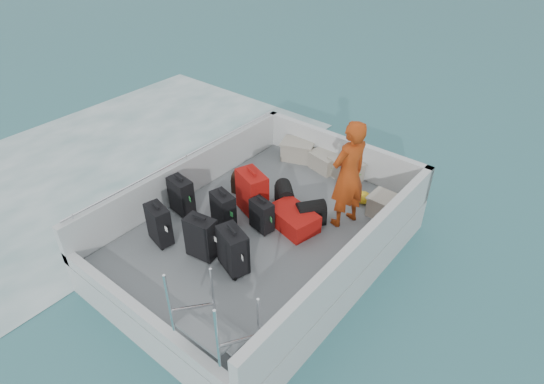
{
  "coord_description": "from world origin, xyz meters",
  "views": [
    {
      "loc": [
        3.81,
        -4.41,
        5.43
      ],
      "look_at": [
        -0.2,
        0.51,
        1.0
      ],
      "focal_mm": 30.0,
      "sensor_mm": 36.0,
      "label": 1
    }
  ],
  "objects_px": {
    "suitcase_5": "(252,193)",
    "passenger": "(348,175)",
    "suitcase_0": "(159,225)",
    "suitcase_7": "(262,216)",
    "crate_3": "(387,208)",
    "crate_1": "(324,162)",
    "crate_0": "(298,151)",
    "suitcase_4": "(223,210)",
    "suitcase_6": "(233,250)",
    "crate_2": "(346,170)",
    "suitcase_8": "(293,219)",
    "suitcase_1": "(181,196)",
    "suitcase_3": "(201,238)"
  },
  "relations": [
    {
      "from": "crate_2",
      "to": "crate_3",
      "type": "height_order",
      "value": "crate_2"
    },
    {
      "from": "crate_0",
      "to": "passenger",
      "type": "bearing_deg",
      "value": -32.78
    },
    {
      "from": "suitcase_5",
      "to": "crate_2",
      "type": "height_order",
      "value": "suitcase_5"
    },
    {
      "from": "suitcase_5",
      "to": "passenger",
      "type": "xyz_separation_m",
      "value": [
        1.37,
        0.76,
        0.54
      ]
    },
    {
      "from": "suitcase_6",
      "to": "crate_2",
      "type": "relative_size",
      "value": 1.16
    },
    {
      "from": "suitcase_7",
      "to": "crate_3",
      "type": "relative_size",
      "value": 0.93
    },
    {
      "from": "suitcase_5",
      "to": "crate_2",
      "type": "relative_size",
      "value": 1.31
    },
    {
      "from": "crate_3",
      "to": "passenger",
      "type": "bearing_deg",
      "value": -131.35
    },
    {
      "from": "suitcase_3",
      "to": "crate_0",
      "type": "distance_m",
      "value": 3.32
    },
    {
      "from": "suitcase_1",
      "to": "suitcase_3",
      "type": "distance_m",
      "value": 1.2
    },
    {
      "from": "suitcase_0",
      "to": "suitcase_5",
      "type": "bearing_deg",
      "value": 80.77
    },
    {
      "from": "suitcase_5",
      "to": "suitcase_3",
      "type": "bearing_deg",
      "value": -64.11
    },
    {
      "from": "crate_0",
      "to": "crate_1",
      "type": "relative_size",
      "value": 1.14
    },
    {
      "from": "suitcase_0",
      "to": "crate_0",
      "type": "relative_size",
      "value": 1.09
    },
    {
      "from": "passenger",
      "to": "suitcase_4",
      "type": "bearing_deg",
      "value": -30.98
    },
    {
      "from": "crate_0",
      "to": "suitcase_8",
      "type": "bearing_deg",
      "value": -55.54
    },
    {
      "from": "crate_1",
      "to": "crate_2",
      "type": "bearing_deg",
      "value": 0.0
    },
    {
      "from": "suitcase_3",
      "to": "suitcase_7",
      "type": "height_order",
      "value": "suitcase_3"
    },
    {
      "from": "suitcase_7",
      "to": "crate_1",
      "type": "relative_size",
      "value": 1.02
    },
    {
      "from": "crate_3",
      "to": "passenger",
      "type": "height_order",
      "value": "passenger"
    },
    {
      "from": "suitcase_8",
      "to": "crate_0",
      "type": "height_order",
      "value": "crate_0"
    },
    {
      "from": "suitcase_7",
      "to": "crate_2",
      "type": "relative_size",
      "value": 0.93
    },
    {
      "from": "suitcase_5",
      "to": "crate_0",
      "type": "bearing_deg",
      "value": 123.29
    },
    {
      "from": "suitcase_7",
      "to": "crate_0",
      "type": "height_order",
      "value": "suitcase_7"
    },
    {
      "from": "crate_0",
      "to": "passenger",
      "type": "height_order",
      "value": "passenger"
    },
    {
      "from": "suitcase_4",
      "to": "crate_1",
      "type": "bearing_deg",
      "value": 97.13
    },
    {
      "from": "crate_1",
      "to": "passenger",
      "type": "xyz_separation_m",
      "value": [
        1.18,
        -1.18,
        0.77
      ]
    },
    {
      "from": "crate_2",
      "to": "crate_1",
      "type": "bearing_deg",
      "value": 180.0
    },
    {
      "from": "crate_2",
      "to": "crate_3",
      "type": "bearing_deg",
      "value": -27.15
    },
    {
      "from": "suitcase_7",
      "to": "passenger",
      "type": "xyz_separation_m",
      "value": [
        0.93,
        1.02,
        0.66
      ]
    },
    {
      "from": "suitcase_0",
      "to": "suitcase_4",
      "type": "xyz_separation_m",
      "value": [
        0.5,
        0.92,
        -0.02
      ]
    },
    {
      "from": "suitcase_4",
      "to": "crate_1",
      "type": "height_order",
      "value": "suitcase_4"
    },
    {
      "from": "suitcase_3",
      "to": "passenger",
      "type": "distance_m",
      "value": 2.48
    },
    {
      "from": "suitcase_8",
      "to": "crate_3",
      "type": "bearing_deg",
      "value": -28.16
    },
    {
      "from": "suitcase_0",
      "to": "suitcase_7",
      "type": "distance_m",
      "value": 1.63
    },
    {
      "from": "suitcase_6",
      "to": "suitcase_1",
      "type": "bearing_deg",
      "value": -175.82
    },
    {
      "from": "crate_1",
      "to": "crate_3",
      "type": "relative_size",
      "value": 0.91
    },
    {
      "from": "suitcase_5",
      "to": "crate_2",
      "type": "distance_m",
      "value": 2.07
    },
    {
      "from": "suitcase_7",
      "to": "crate_1",
      "type": "height_order",
      "value": "suitcase_7"
    },
    {
      "from": "crate_1",
      "to": "passenger",
      "type": "distance_m",
      "value": 1.84
    },
    {
      "from": "suitcase_0",
      "to": "suitcase_1",
      "type": "bearing_deg",
      "value": 126.03
    },
    {
      "from": "suitcase_4",
      "to": "crate_1",
      "type": "distance_m",
      "value": 2.55
    },
    {
      "from": "suitcase_8",
      "to": "passenger",
      "type": "distance_m",
      "value": 1.16
    },
    {
      "from": "suitcase_1",
      "to": "suitcase_7",
      "type": "distance_m",
      "value": 1.45
    },
    {
      "from": "crate_2",
      "to": "passenger",
      "type": "xyz_separation_m",
      "value": [
        0.69,
        -1.18,
        0.75
      ]
    },
    {
      "from": "suitcase_7",
      "to": "suitcase_8",
      "type": "relative_size",
      "value": 0.68
    },
    {
      "from": "passenger",
      "to": "crate_1",
      "type": "bearing_deg",
      "value": -118.17
    },
    {
      "from": "suitcase_5",
      "to": "suitcase_6",
      "type": "distance_m",
      "value": 1.4
    },
    {
      "from": "suitcase_7",
      "to": "crate_2",
      "type": "bearing_deg",
      "value": 94.39
    },
    {
      "from": "crate_2",
      "to": "crate_3",
      "type": "distance_m",
      "value": 1.33
    }
  ]
}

